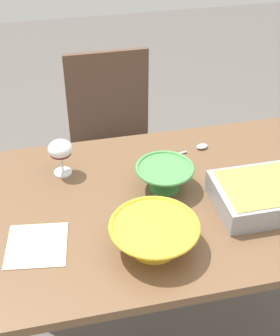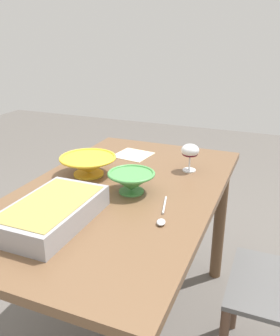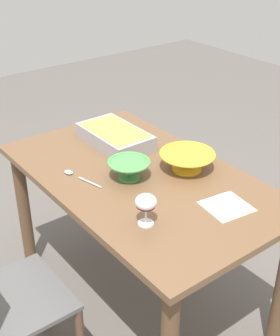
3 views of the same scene
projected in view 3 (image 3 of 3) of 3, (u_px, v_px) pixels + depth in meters
ground_plane at (140, 300)px, 2.47m from camera, size 8.00×8.00×0.00m
dining_table at (140, 198)px, 2.16m from camera, size 1.33×0.78×0.76m
wine_glass at (146, 204)px, 1.73m from camera, size 0.08×0.08×0.13m
casserole_dish at (115, 136)px, 2.36m from camera, size 0.39×0.23×0.08m
mixing_bowl at (129, 168)px, 2.05m from camera, size 0.19×0.19×0.09m
small_bowl at (187, 160)px, 2.12m from camera, size 0.25×0.25×0.09m
serving_spoon at (75, 175)px, 2.08m from camera, size 0.22×0.07×0.01m
napkin at (227, 206)px, 1.88m from camera, size 0.19×0.20×0.00m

